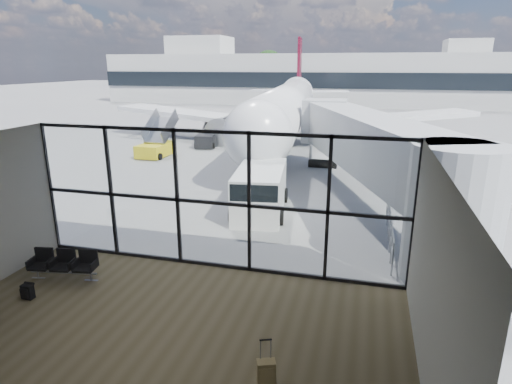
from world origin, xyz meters
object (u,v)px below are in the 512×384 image
at_px(suitcase, 266,373).
at_px(mobile_stairs, 156,147).
at_px(seating_row, 65,263).
at_px(belt_loader, 207,139).
at_px(service_van, 260,191).
at_px(airliner, 287,107).
at_px(backpack, 27,292).

bearing_deg(suitcase, mobile_stairs, 101.48).
relative_size(seating_row, belt_loader, 0.51).
distance_m(seating_row, belt_loader, 22.42).
xyz_separation_m(service_van, mobile_stairs, (-10.29, 10.11, -0.41)).
distance_m(belt_loader, mobile_stairs, 5.06).
bearing_deg(airliner, mobile_stairs, -136.11).
bearing_deg(suitcase, service_van, 83.88).
relative_size(backpack, mobile_stairs, 0.13).
xyz_separation_m(airliner, mobile_stairs, (-7.78, -9.11, -2.25)).
distance_m(airliner, service_van, 19.46).
xyz_separation_m(backpack, service_van, (4.55, 8.77, 0.80)).
distance_m(backpack, mobile_stairs, 19.74).
bearing_deg(backpack, seating_row, 81.74).
bearing_deg(mobile_stairs, backpack, -71.68).
distance_m(suitcase, airliner, 30.17).
distance_m(seating_row, airliner, 26.80).
bearing_deg(belt_loader, seating_row, -89.43).
xyz_separation_m(suitcase, service_van, (-2.76, 10.38, 0.72)).
distance_m(service_van, belt_loader, 16.78).
relative_size(backpack, suitcase, 0.46).
xyz_separation_m(suitcase, airliner, (-5.27, 29.60, 2.55)).
bearing_deg(service_van, belt_loader, 111.42).
bearing_deg(seating_row, mobile_stairs, 99.11).
distance_m(seating_row, backpack, 1.39).
relative_size(seating_row, mobile_stairs, 0.56).
relative_size(seating_row, suitcase, 2.01).
bearing_deg(mobile_stairs, suitcase, -56.11).
bearing_deg(backpack, airliner, 86.48).
relative_size(airliner, service_van, 7.54).
xyz_separation_m(backpack, suitcase, (7.31, -1.61, 0.08)).
bearing_deg(mobile_stairs, service_van, -43.09).
height_order(seating_row, airliner, airliner).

